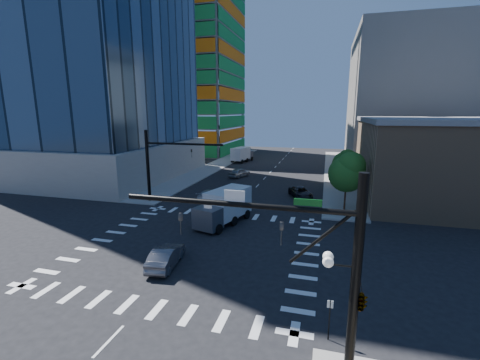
% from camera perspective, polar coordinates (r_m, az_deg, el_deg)
% --- Properties ---
extents(ground, '(160.00, 160.00, 0.00)m').
position_cam_1_polar(ground, '(28.33, -7.26, -11.67)').
color(ground, black).
rests_on(ground, ground).
extents(road_markings, '(20.00, 20.00, 0.01)m').
position_cam_1_polar(road_markings, '(28.33, -7.26, -11.66)').
color(road_markings, silver).
rests_on(road_markings, ground).
extents(sidewalk_ne, '(5.00, 60.00, 0.15)m').
position_cam_1_polar(sidewalk_ne, '(64.95, 17.00, 1.53)').
color(sidewalk_ne, gray).
rests_on(sidewalk_ne, ground).
extents(sidewalk_nw, '(5.00, 60.00, 0.15)m').
position_cam_1_polar(sidewalk_nw, '(68.73, -4.30, 2.58)').
color(sidewalk_nw, gray).
rests_on(sidewalk_nw, ground).
extents(construction_building, '(25.16, 34.50, 70.60)m').
position_cam_1_polar(construction_building, '(94.62, -8.95, 19.97)').
color(construction_building, slate).
rests_on(construction_building, ground).
extents(commercial_building, '(20.50, 22.50, 10.60)m').
position_cam_1_polar(commercial_building, '(48.66, 32.86, 3.00)').
color(commercial_building, '#947556').
rests_on(commercial_building, ground).
extents(bg_building_ne, '(24.00, 30.00, 28.00)m').
position_cam_1_polar(bg_building_ne, '(80.76, 27.91, 12.58)').
color(bg_building_ne, slate).
rests_on(bg_building_ne, ground).
extents(signal_mast_se, '(10.51, 2.48, 9.00)m').
position_cam_1_polar(signal_mast_se, '(13.96, 16.12, -15.49)').
color(signal_mast_se, black).
rests_on(signal_mast_se, sidewalk_se).
extents(signal_mast_nw, '(10.20, 0.40, 9.00)m').
position_cam_1_polar(signal_mast_nw, '(41.14, -14.33, 3.49)').
color(signal_mast_nw, black).
rests_on(signal_mast_nw, sidewalk_nw).
extents(tree_south, '(4.16, 4.16, 6.82)m').
position_cam_1_polar(tree_south, '(38.49, 18.66, 1.45)').
color(tree_south, '#382316').
rests_on(tree_south, sidewalk_ne).
extents(tree_north, '(3.54, 3.52, 5.78)m').
position_cam_1_polar(tree_north, '(50.45, 18.19, 3.06)').
color(tree_north, '#382316').
rests_on(tree_north, sidewalk_ne).
extents(no_parking_sign, '(0.30, 0.06, 2.20)m').
position_cam_1_polar(no_parking_sign, '(17.96, 15.63, -22.17)').
color(no_parking_sign, black).
rests_on(no_parking_sign, ground).
extents(car_nb_far, '(3.95, 5.54, 1.40)m').
position_cam_1_polar(car_nb_far, '(43.93, 10.70, -2.19)').
color(car_nb_far, black).
rests_on(car_nb_far, ground).
extents(car_sb_near, '(2.61, 4.82, 1.33)m').
position_cam_1_polar(car_sb_near, '(42.43, -5.34, -2.59)').
color(car_sb_near, white).
rests_on(car_sb_near, ground).
extents(car_sb_mid, '(3.43, 5.09, 1.61)m').
position_cam_1_polar(car_sb_mid, '(56.74, -0.10, 1.34)').
color(car_sb_mid, '#A4A7AB').
rests_on(car_sb_mid, ground).
extents(car_sb_cross, '(2.19, 4.78, 1.52)m').
position_cam_1_polar(car_sb_cross, '(25.26, -13.00, -13.06)').
color(car_sb_cross, '#56565B').
rests_on(car_sb_cross, ground).
extents(box_truck_near, '(4.53, 7.10, 3.45)m').
position_cam_1_polar(box_truck_near, '(32.94, -3.13, -5.31)').
color(box_truck_near, black).
rests_on(box_truck_near, ground).
extents(box_truck_far, '(4.03, 6.83, 3.35)m').
position_cam_1_polar(box_truck_far, '(74.23, 0.47, 4.42)').
color(box_truck_far, black).
rests_on(box_truck_far, ground).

